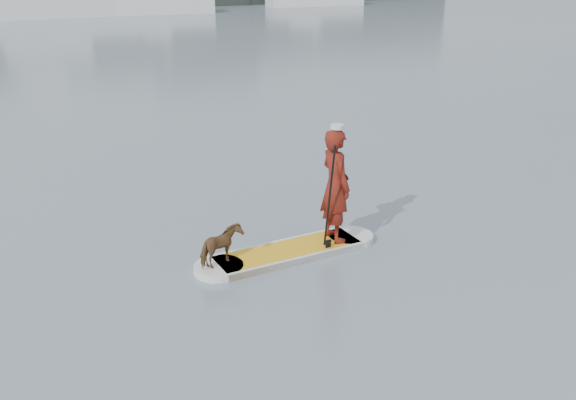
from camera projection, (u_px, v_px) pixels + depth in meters
name	position (u px, v px, depth m)	size (l,w,h in m)	color
ground	(333.00, 275.00, 10.11)	(140.00, 140.00, 0.00)	slate
paddleboard	(288.00, 252.00, 10.74)	(3.30, 0.82, 0.12)	#EDA916
paddler	(335.00, 185.00, 10.76)	(0.71, 0.47, 1.96)	maroon
white_cap	(337.00, 127.00, 10.39)	(0.22, 0.22, 0.07)	silver
dog	(221.00, 246.00, 10.08)	(0.34, 0.75, 0.63)	#55391D
paddle	(329.00, 210.00, 10.53)	(0.10, 0.30, 2.00)	black
sailboat_d	(22.00, 7.00, 48.40)	(8.04, 3.38, 11.49)	white
sailboat_e	(163.00, 3.00, 52.18)	(8.05, 3.37, 11.34)	white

